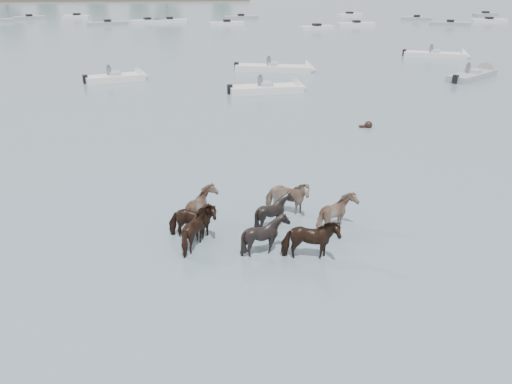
{
  "coord_description": "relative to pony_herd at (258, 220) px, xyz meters",
  "views": [
    {
      "loc": [
        -1.15,
        -13.95,
        7.89
      ],
      "look_at": [
        0.22,
        1.95,
        1.1
      ],
      "focal_mm": 36.85,
      "sensor_mm": 36.0,
      "label": 1
    }
  ],
  "objects": [
    {
      "name": "ground",
      "position": [
        -0.21,
        -0.94,
        -0.55
      ],
      "size": [
        400.0,
        400.0,
        0.0
      ],
      "primitive_type": "plane",
      "color": "slate",
      "rests_on": "ground"
    },
    {
      "name": "swimming_pony",
      "position": [
        7.01,
        12.0,
        -0.45
      ],
      "size": [
        0.72,
        0.44,
        0.44
      ],
      "color": "black",
      "rests_on": "ground"
    },
    {
      "name": "motorboat_e",
      "position": [
        21.1,
        35.09,
        -0.33
      ],
      "size": [
        6.34,
        3.8,
        1.92
      ],
      "rotation": [
        0.0,
        0.0,
        -0.38
      ],
      "color": "silver",
      "rests_on": "ground"
    },
    {
      "name": "motorboat_b",
      "position": [
        3.19,
        21.21,
        -0.33
      ],
      "size": [
        5.75,
        2.22,
        1.92
      ],
      "rotation": [
        0.0,
        0.0,
        0.12
      ],
      "color": "silver",
      "rests_on": "ground"
    },
    {
      "name": "distant_flotilla",
      "position": [
        0.63,
        74.68,
        -0.3
      ],
      "size": [
        101.66,
        27.25,
        0.93
      ],
      "color": "gray",
      "rests_on": "ground"
    },
    {
      "name": "motorboat_a",
      "position": [
        -7.96,
        26.31,
        -0.32
      ],
      "size": [
        5.07,
        3.18,
        1.92
      ],
      "rotation": [
        0.0,
        0.0,
        0.36
      ],
      "color": "silver",
      "rests_on": "ground"
    },
    {
      "name": "pony_herd",
      "position": [
        0.0,
        0.0,
        0.0
      ],
      "size": [
        6.31,
        4.29,
        1.42
      ],
      "color": "black",
      "rests_on": "ground"
    },
    {
      "name": "motorboat_d",
      "position": [
        19.55,
        25.15,
        -0.33
      ],
      "size": [
        5.58,
        4.92,
        1.92
      ],
      "rotation": [
        0.0,
        0.0,
        0.68
      ],
      "color": "gray",
      "rests_on": "ground"
    },
    {
      "name": "motorboat_c",
      "position": [
        4.72,
        29.12,
        -0.33
      ],
      "size": [
        6.95,
        3.21,
        1.92
      ],
      "rotation": [
        0.0,
        0.0,
        -0.25
      ],
      "color": "silver",
      "rests_on": "ground"
    }
  ]
}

